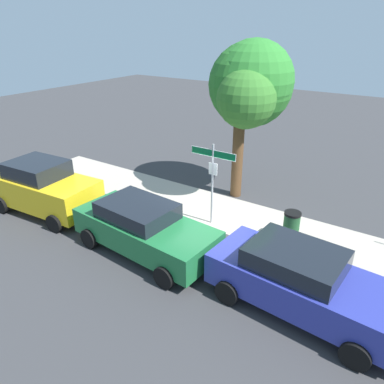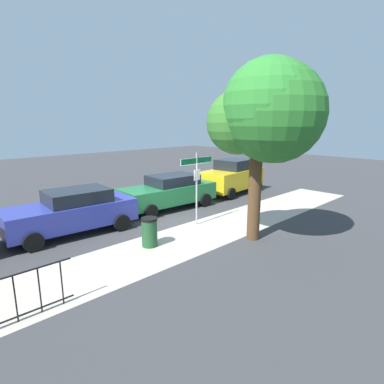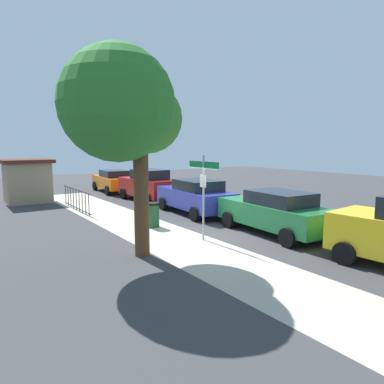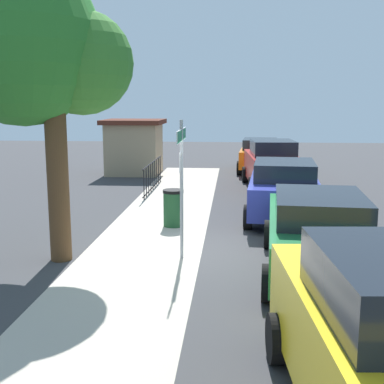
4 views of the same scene
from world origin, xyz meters
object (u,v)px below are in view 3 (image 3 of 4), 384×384
at_px(car_red, 148,185).
at_px(trash_bin, 153,215).
at_px(street_sign, 204,180).
at_px(car_orange, 113,181).
at_px(utility_shed, 27,180).
at_px(car_blue, 195,196).
at_px(car_green, 275,212).
at_px(shade_tree, 122,103).

relative_size(car_red, trash_bin, 4.32).
distance_m(street_sign, car_orange, 13.84).
height_order(utility_shed, trash_bin, utility_shed).
xyz_separation_m(street_sign, car_red, (8.80, -2.51, -1.14)).
bearing_deg(street_sign, car_blue, -32.03).
bearing_deg(car_green, car_blue, 6.30).
xyz_separation_m(car_orange, trash_bin, (-10.88, 2.82, -0.31)).
distance_m(car_red, car_orange, 4.80).
bearing_deg(shade_tree, utility_shed, 1.97).
bearing_deg(car_red, utility_shed, 56.05).
bearing_deg(trash_bin, car_red, -26.27).
bearing_deg(car_green, car_orange, 5.56).
bearing_deg(utility_shed, car_green, -155.05).
xyz_separation_m(car_green, utility_shed, (13.06, 6.08, 0.43)).
distance_m(utility_shed, trash_bin, 10.00).
height_order(street_sign, car_blue, street_sign).
relative_size(shade_tree, trash_bin, 6.13).
bearing_deg(trash_bin, street_sign, -169.57).
bearing_deg(utility_shed, street_sign, -164.49).
xyz_separation_m(car_blue, trash_bin, (-1.28, 2.99, -0.35)).
height_order(car_blue, car_orange, car_blue).
distance_m(car_green, car_blue, 4.80).
height_order(street_sign, trash_bin, street_sign).
relative_size(street_sign, trash_bin, 2.97).
xyz_separation_m(shade_tree, car_blue, (4.20, -5.47, -3.55)).
xyz_separation_m(car_green, car_blue, (4.80, 0.18, 0.02)).
bearing_deg(shade_tree, car_green, -96.04).
distance_m(street_sign, car_blue, 4.86).
bearing_deg(utility_shed, trash_bin, -163.09).
xyz_separation_m(shade_tree, car_red, (9.01, -5.48, -3.47)).
height_order(shade_tree, car_green, shade_tree).
bearing_deg(car_red, car_green, 177.38).
distance_m(shade_tree, car_green, 6.71).
relative_size(street_sign, shade_tree, 0.48).
relative_size(car_green, car_blue, 1.01).
bearing_deg(car_orange, utility_shed, 107.42).
distance_m(car_blue, car_orange, 9.60).
relative_size(shade_tree, car_green, 1.27).
bearing_deg(car_orange, car_blue, -174.73).
bearing_deg(utility_shed, car_blue, -144.49).
distance_m(car_green, utility_shed, 14.41).
xyz_separation_m(car_green, car_orange, (14.40, 0.36, -0.03)).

